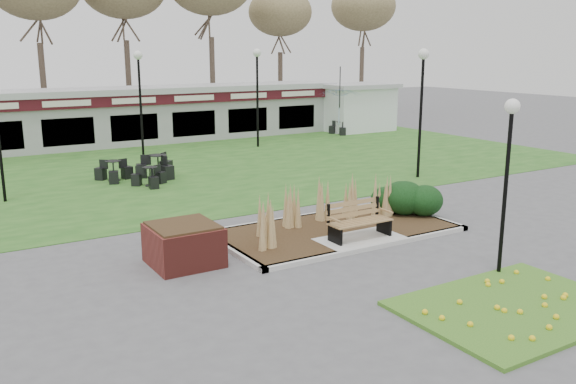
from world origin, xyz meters
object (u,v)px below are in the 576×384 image
brick_planter (184,244)px  bistro_set_a (158,170)px  lamp_post_mid_right (139,80)px  patio_umbrella (340,107)px  lamp_post_far_right (257,76)px  food_pavilion (126,115)px  service_hut (356,107)px  lamp_post_near_right (422,85)px  bistro_set_d (341,130)px  park_bench (358,220)px  bistro_set_c (114,174)px  bistro_set_b (150,179)px  lamp_post_near_left (509,149)px

brick_planter → bistro_set_a: brick_planter is taller
lamp_post_mid_right → patio_umbrella: 11.19m
lamp_post_far_right → food_pavilion: bearing=139.0°
service_hut → brick_planter: bearing=-136.5°
service_hut → food_pavilion: bearing=171.7°
food_pavilion → lamp_post_near_right: bearing=-64.4°
service_hut → patio_umbrella: 4.04m
bistro_set_d → patio_umbrella: bearing=-129.3°
park_bench → patio_umbrella: size_ratio=0.60×
lamp_post_mid_right → bistro_set_d: lamp_post_mid_right is taller
lamp_post_far_right → bistro_set_c: 10.17m
lamp_post_far_right → lamp_post_near_right: bearing=-80.6°
service_hut → bistro_set_c: service_hut is taller
brick_planter → lamp_post_far_right: size_ratio=0.31×
bistro_set_b → lamp_post_near_right: bearing=-22.4°
lamp_post_far_right → lamp_post_near_left: bearing=-102.5°
bistro_set_a → bistro_set_b: bistro_set_a is taller
lamp_post_near_right → park_bench: bearing=-143.0°
brick_planter → food_pavilion: size_ratio=0.06×
lamp_post_near_right → lamp_post_near_left: bearing=-123.5°
brick_planter → patio_umbrella: bearing=44.2°
bistro_set_d → lamp_post_mid_right: bearing=-172.2°
park_bench → lamp_post_far_right: (5.31, 15.10, 2.95)m
bistro_set_a → park_bench: bearing=-81.4°
park_bench → bistro_set_b: bearing=104.6°
food_pavilion → bistro_set_c: food_pavilion is taller
lamp_post_near_right → bistro_set_b: size_ratio=3.73×
bistro_set_a → lamp_post_mid_right: bearing=78.8°
lamp_post_far_right → bistro_set_d: (6.39, 1.65, -3.28)m
bistro_set_d → patio_umbrella: patio_umbrella is taller
park_bench → bistro_set_c: 11.13m
food_pavilion → bistro_set_b: 10.97m
food_pavilion → lamp_post_mid_right: (-0.66, -4.67, 2.00)m
bistro_set_c → patio_umbrella: size_ratio=0.49×
service_hut → lamp_post_near_left: lamp_post_near_left is taller
brick_planter → patio_umbrella: size_ratio=0.53×
lamp_post_far_right → patio_umbrella: 5.39m
brick_planter → lamp_post_near_left: bearing=-37.0°
lamp_post_near_right → patio_umbrella: bearing=70.8°
lamp_post_near_right → brick_planter: bearing=-158.4°
lamp_post_mid_right → lamp_post_near_right: bearing=-52.2°
brick_planter → lamp_post_near_right: 12.58m
lamp_post_far_right → patio_umbrella: size_ratio=1.72×
service_hut → lamp_post_near_right: (-6.55, -12.51, 2.08)m
lamp_post_mid_right → bistro_set_c: bearing=-120.3°
patio_umbrella → bistro_set_a: bearing=-158.4°
lamp_post_mid_right → patio_umbrella: (11.07, 0.12, -1.68)m
bistro_set_b → bistro_set_c: 1.79m
brick_planter → bistro_set_c: brick_planter is taller
food_pavilion → bistro_set_d: food_pavilion is taller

